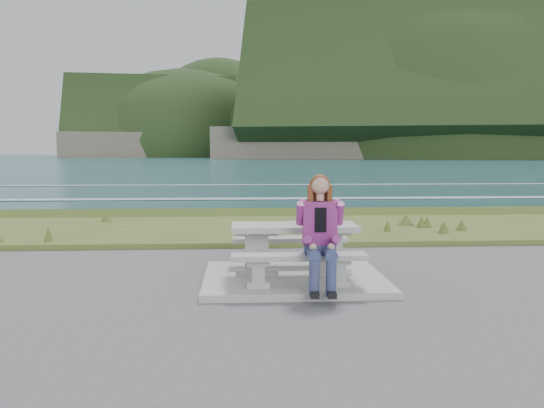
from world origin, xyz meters
name	(u,v)px	position (x,y,z in m)	size (l,w,h in m)	color
concrete_slab	(294,278)	(0.00, 0.00, 0.05)	(2.60, 2.10, 0.10)	#979692
picnic_table	(294,236)	(0.00, 0.00, 0.68)	(1.80, 0.75, 0.75)	#979692
bench_landward	(299,261)	(0.00, -0.70, 0.45)	(1.80, 0.35, 0.45)	#979692
bench_seaward	(289,243)	(0.00, 0.70, 0.45)	(1.80, 0.35, 0.45)	#979692
grass_verge	(273,231)	(0.00, 5.00, 0.00)	(160.00, 4.50, 0.22)	#38541F
shore_drop	(267,217)	(0.00, 7.90, 0.00)	(160.00, 0.80, 2.20)	#695F4F
ocean	(254,211)	(0.00, 25.09, -1.74)	(1600.00, 1600.00, 0.09)	#1E4D56
headland_range	(486,142)	(190.42, 398.41, 9.91)	(729.83, 363.95, 185.64)	#695F4F
seated_woman	(321,248)	(0.26, -0.84, 0.65)	(0.46, 0.78, 1.50)	navy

